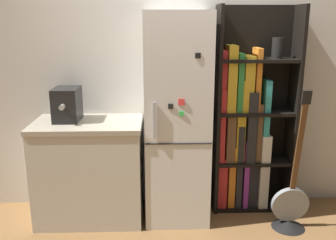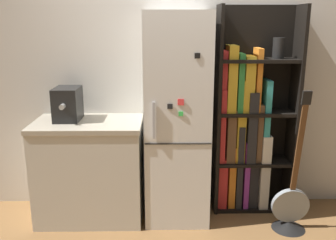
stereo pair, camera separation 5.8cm
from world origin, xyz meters
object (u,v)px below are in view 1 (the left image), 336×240
Objects in this scene: refrigerator at (177,119)px; espresso_machine at (67,104)px; bookshelf at (247,126)px; guitar at (290,209)px.

refrigerator reaches higher than espresso_machine.
bookshelf reaches higher than guitar.
bookshelf reaches higher than espresso_machine.
guitar is (0.97, -0.28, -0.74)m from refrigerator.
bookshelf is at bearing 3.87° from espresso_machine.
refrigerator is at bearing 164.07° from guitar.
bookshelf is 0.82m from guitar.
espresso_machine is (-0.96, 0.04, 0.13)m from refrigerator.
espresso_machine is (-1.62, -0.11, 0.24)m from bookshelf.
refrigerator is at bearing -166.91° from bookshelf.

